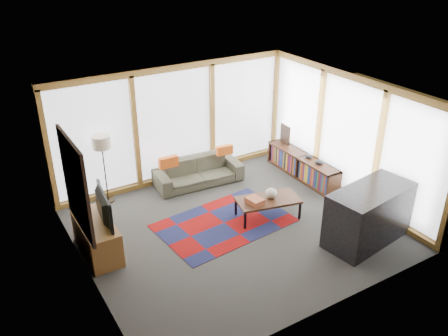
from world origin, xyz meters
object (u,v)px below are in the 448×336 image
coffee_table (268,208)px  tv_console (97,238)px  television (99,207)px  sofa (198,172)px  bookshelf (302,166)px  bar_counter (369,215)px  floor_lamp (105,169)px

coffee_table → tv_console: bearing=169.7°
television → tv_console: bearing=77.1°
tv_console → television: size_ratio=1.28×
sofa → coffee_table: size_ratio=1.59×
bookshelf → bar_counter: 2.60m
bookshelf → television: (-4.77, -0.43, 0.64)m
sofa → bar_counter: 3.82m
sofa → bookshelf: bearing=-19.4°
sofa → bar_counter: size_ratio=1.18×
tv_console → floor_lamp: bearing=66.0°
tv_console → television: bearing=-19.6°
tv_console → bar_counter: size_ratio=0.76×
coffee_table → bar_counter: bar_counter is taller
sofa → floor_lamp: 2.05m
sofa → floor_lamp: size_ratio=1.32×
sofa → television: size_ratio=1.98×
sofa → coffee_table: 2.00m
bookshelf → tv_console: (-4.87, -0.40, 0.05)m
coffee_table → sofa: bearing=104.0°
coffee_table → floor_lamp: bearing=138.0°
coffee_table → bookshelf: bearing=30.4°
bookshelf → television: size_ratio=2.17×
sofa → television: television is taller
coffee_table → television: television is taller
bookshelf → sofa: bearing=156.0°
floor_lamp → sofa: bearing=-7.9°
floor_lamp → tv_console: 1.84m
coffee_table → television: (-3.10, 0.55, 0.70)m
bar_counter → bookshelf: bearing=68.5°
floor_lamp → bookshelf: 4.35m
sofa → tv_console: (-2.71, -1.36, 0.03)m
tv_console → television: television is taller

